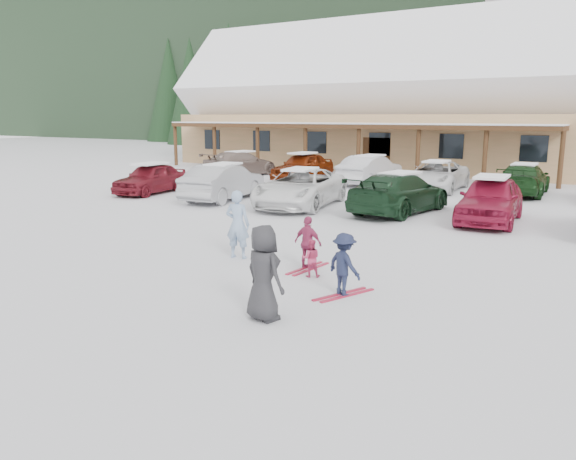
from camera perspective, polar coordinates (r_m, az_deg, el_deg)
The scene contains 21 objects.
ground at distance 12.18m, azimuth -3.71°, elevation -5.27°, with size 160.00×160.00×0.00m, color silver.
day_lodge at distance 40.62m, azimuth 9.25°, elevation 11.99°, with size 29.12×12.50×10.38m.
conifer_0 at distance 51.37m, azimuth -8.02°, elevation 13.85°, with size 4.40×4.40×10.20m.
conifer_2 at distance 63.36m, azimuth -3.73°, elevation 14.51°, with size 5.28×5.28×12.24m.
adult_skier at distance 14.02m, azimuth -5.14°, elevation 0.58°, with size 0.63×0.41×1.72m, color #85A0C0.
toddler_red at distance 12.43m, azimuth 2.35°, elevation -2.88°, with size 0.41×0.32×0.85m, color #CA3762.
child_navy at distance 11.13m, azimuth 5.73°, elevation -3.52°, with size 0.82×0.47×1.27m, color #191F39.
skis_child_navy at distance 11.30m, azimuth 5.67°, elevation -6.56°, with size 0.20×1.40×0.03m, color maroon.
child_magenta at distance 12.98m, azimuth 2.05°, elevation -1.33°, with size 0.73×0.31×1.25m, color #A02F57.
skis_child_magenta at distance 13.13m, azimuth 2.03°, elevation -3.93°, with size 0.20×1.40×0.03m, color maroon.
bystander_dark at distance 9.73m, azimuth -2.50°, elevation -4.39°, with size 0.83×0.54×1.69m, color #29282B.
parked_car_0 at distance 26.60m, azimuth -13.79°, elevation 5.11°, with size 1.63×4.06×1.38m, color maroon.
parked_car_1 at distance 23.90m, azimuth -6.57°, elevation 4.85°, with size 1.62×4.65×1.53m, color #A2A3A8.
parked_car_2 at distance 22.08m, azimuth 1.26°, elevation 4.31°, with size 2.46×5.33×1.48m, color white.
parked_car_3 at distance 20.98m, azimuth 11.24°, elevation 3.71°, with size 2.07×5.10×1.48m, color black.
parked_car_4 at distance 19.95m, azimuth 19.87°, elevation 2.94°, with size 1.82×4.52×1.54m, color maroon.
parked_car_7 at distance 33.63m, azimuth -4.86°, elevation 6.73°, with size 2.03×4.99×1.45m, color gray.
parked_car_8 at distance 31.09m, azimuth 1.49°, elevation 6.45°, with size 1.79×4.46×1.52m, color maroon.
parked_car_9 at distance 29.59m, azimuth 8.33°, elevation 6.06°, with size 1.59×4.57×1.50m, color silver.
parked_car_10 at distance 27.79m, azimuth 14.78°, elevation 5.34°, with size 2.32×5.04×1.40m, color white.
parked_car_11 at distance 27.45m, azimuth 22.79°, elevation 4.74°, with size 1.95×4.80×1.39m, color #153615.
Camera 1 is at (6.82, -9.45, 3.51)m, focal length 35.00 mm.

